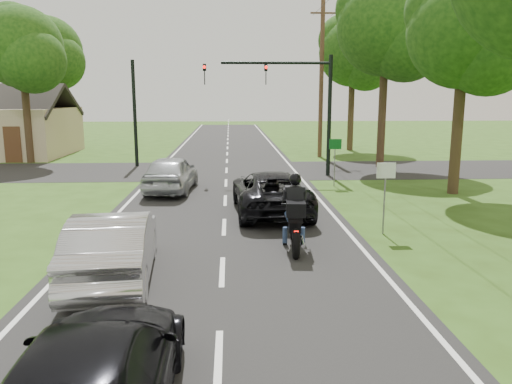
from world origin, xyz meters
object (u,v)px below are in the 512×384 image
motorcycle_rider (295,220)px  silver_suv (171,173)px  sign_white (386,181)px  dark_car_behind (93,379)px  utility_pole_far (321,79)px  dark_suv (270,192)px  sign_green (335,151)px  silver_sedan (114,246)px  traffic_signal (293,93)px

motorcycle_rider → silver_suv: size_ratio=0.53×
motorcycle_rider → sign_white: size_ratio=1.13×
silver_suv → dark_car_behind: silver_suv is taller
utility_pole_far → motorcycle_rider: bearing=-101.9°
dark_suv → utility_pole_far: utility_pole_far is taller
silver_suv → sign_green: 7.31m
motorcycle_rider → silver_sedan: bearing=-150.4°
traffic_signal → utility_pole_far: utility_pole_far is taller
motorcycle_rider → dark_car_behind: 7.92m
silver_sedan → utility_pole_far: size_ratio=0.46×
dark_suv → silver_suv: (-3.89, 4.13, 0.04)m
traffic_signal → utility_pole_far: bearing=70.3°
dark_suv → sign_green: 6.13m
dark_car_behind → traffic_signal: 20.40m
silver_suv → dark_car_behind: (0.85, -15.56, -0.09)m
sign_green → sign_white: bearing=-91.4°
silver_sedan → sign_green: bearing=-127.9°
dark_car_behind → utility_pole_far: size_ratio=0.47×
motorcycle_rider → utility_pole_far: 21.24m
motorcycle_rider → dark_car_behind: bearing=-110.4°
traffic_signal → sign_green: (1.56, -3.02, -2.54)m
sign_white → motorcycle_rider: bearing=-154.5°
utility_pole_far → sign_green: size_ratio=4.71×
motorcycle_rider → traffic_signal: traffic_signal is taller
utility_pole_far → sign_green: 11.63m
traffic_signal → sign_white: 11.39m
utility_pole_far → dark_suv: bearing=-106.0°
utility_pole_far → silver_sedan: bearing=-111.0°
silver_sedan → utility_pole_far: 24.32m
sign_white → dark_suv: bearing=136.9°
motorcycle_rider → dark_car_behind: size_ratio=0.51×
dark_suv → silver_sedan: size_ratio=1.13×
dark_suv → dark_car_behind: size_ratio=1.11×
silver_sedan → silver_suv: 10.37m
dark_car_behind → traffic_signal: traffic_signal is taller
silver_suv → dark_car_behind: 15.58m
sign_white → utility_pole_far: bearing=85.5°
dark_suv → sign_green: sign_green is taller
silver_suv → traffic_signal: 7.67m
sign_green → traffic_signal: bearing=117.4°
dark_suv → dark_car_behind: bearing=72.6°
dark_car_behind → sign_green: size_ratio=2.23×
motorcycle_rider → utility_pole_far: bearing=82.6°
motorcycle_rider → traffic_signal: 12.87m
silver_suv → sign_white: bearing=139.3°
dark_car_behind → sign_green: (6.35, 16.52, 0.90)m
silver_sedan → sign_green: 13.48m
silver_sedan → dark_car_behind: 5.27m
sign_white → traffic_signal: bearing=97.0°
utility_pole_far → sign_green: bearing=-96.7°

